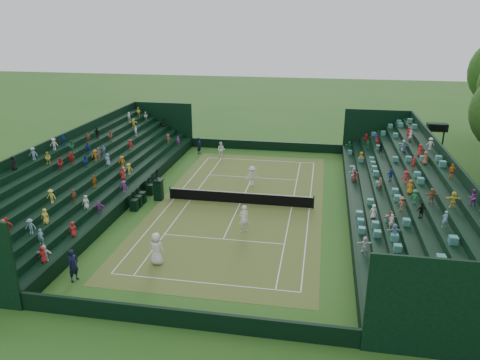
# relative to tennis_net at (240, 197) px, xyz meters

# --- Properties ---
(ground) EXTENTS (160.00, 160.00, 0.00)m
(ground) POSITION_rel_tennis_net_xyz_m (0.00, 0.00, -0.53)
(ground) COLOR #255D1D
(ground) RESTS_ON ground
(court_surface) EXTENTS (12.97, 26.77, 0.01)m
(court_surface) POSITION_rel_tennis_net_xyz_m (0.00, 0.00, -0.52)
(court_surface) COLOR #396622
(court_surface) RESTS_ON ground
(perimeter_wall_north) EXTENTS (17.17, 0.20, 1.00)m
(perimeter_wall_north) POSITION_rel_tennis_net_xyz_m (0.00, 15.88, -0.03)
(perimeter_wall_north) COLOR black
(perimeter_wall_north) RESTS_ON ground
(perimeter_wall_south) EXTENTS (17.17, 0.20, 1.00)m
(perimeter_wall_south) POSITION_rel_tennis_net_xyz_m (0.00, -15.88, -0.03)
(perimeter_wall_south) COLOR black
(perimeter_wall_south) RESTS_ON ground
(perimeter_wall_east) EXTENTS (0.20, 31.77, 1.00)m
(perimeter_wall_east) POSITION_rel_tennis_net_xyz_m (8.48, 0.00, -0.03)
(perimeter_wall_east) COLOR black
(perimeter_wall_east) RESTS_ON ground
(perimeter_wall_west) EXTENTS (0.20, 31.77, 1.00)m
(perimeter_wall_west) POSITION_rel_tennis_net_xyz_m (-8.48, 0.00, -0.03)
(perimeter_wall_west) COLOR black
(perimeter_wall_west) RESTS_ON ground
(north_grandstand) EXTENTS (6.60, 32.00, 4.90)m
(north_grandstand) POSITION_rel_tennis_net_xyz_m (12.66, 0.00, 1.02)
(north_grandstand) COLOR black
(north_grandstand) RESTS_ON ground
(south_grandstand) EXTENTS (6.60, 32.00, 4.90)m
(south_grandstand) POSITION_rel_tennis_net_xyz_m (-12.66, 0.00, 1.02)
(south_grandstand) COLOR black
(south_grandstand) RESTS_ON ground
(tennis_net) EXTENTS (11.67, 0.10, 1.06)m
(tennis_net) POSITION_rel_tennis_net_xyz_m (0.00, 0.00, 0.00)
(tennis_net) COLOR black
(tennis_net) RESTS_ON ground
(scoreboard_tower) EXTENTS (2.00, 1.00, 3.70)m
(scoreboard_tower) POSITION_rel_tennis_net_xyz_m (17.75, 16.00, 2.62)
(scoreboard_tower) COLOR black
(scoreboard_tower) RESTS_ON ground
(umpire_chair) EXTENTS (0.83, 0.83, 2.61)m
(umpire_chair) POSITION_rel_tennis_net_xyz_m (-6.66, -0.35, 0.59)
(umpire_chair) COLOR black
(umpire_chair) RESTS_ON ground
(courtside_chairs) EXTENTS (0.59, 5.56, 1.29)m
(courtside_chairs) POSITION_rel_tennis_net_xyz_m (-7.77, -0.28, -0.04)
(courtside_chairs) COLOR black
(courtside_chairs) RESTS_ON ground
(player_near_west) EXTENTS (1.02, 0.70, 2.03)m
(player_near_west) POSITION_rel_tennis_net_xyz_m (-3.24, -10.28, 0.49)
(player_near_west) COLOR silver
(player_near_west) RESTS_ON ground
(player_near_east) EXTENTS (0.87, 0.77, 2.00)m
(player_near_east) POSITION_rel_tennis_net_xyz_m (1.18, -5.02, 0.47)
(player_near_east) COLOR white
(player_near_east) RESTS_ON ground
(player_far_west) EXTENTS (0.82, 0.65, 1.65)m
(player_far_west) POSITION_rel_tennis_net_xyz_m (-4.23, 12.34, 0.30)
(player_far_west) COLOR white
(player_far_west) RESTS_ON ground
(player_far_east) EXTENTS (1.30, 1.20, 1.76)m
(player_far_east) POSITION_rel_tennis_net_xyz_m (0.29, 4.40, 0.35)
(player_far_east) COLOR white
(player_far_east) RESTS_ON ground
(line_judge_north) EXTENTS (0.57, 0.73, 1.77)m
(line_judge_north) POSITION_rel_tennis_net_xyz_m (-6.84, 13.20, 0.36)
(line_judge_north) COLOR black
(line_judge_north) RESTS_ON ground
(line_judge_south) EXTENTS (0.63, 0.80, 1.94)m
(line_judge_south) POSITION_rel_tennis_net_xyz_m (-7.19, -12.89, 0.44)
(line_judge_south) COLOR black
(line_judge_south) RESTS_ON ground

